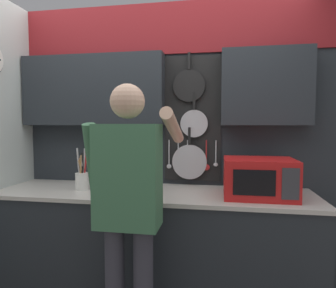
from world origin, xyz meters
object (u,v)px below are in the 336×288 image
microwave (259,178)px  knife_block (138,180)px  person (129,197)px  utensil_crock (82,179)px

microwave → knife_block: bearing=180.0°
microwave → person: bearing=-147.9°
microwave → utensil_crock: utensil_crock is taller
microwave → knife_block: 0.91m
microwave → person: person is taller
microwave → person: size_ratio=0.30×
utensil_crock → knife_block: bearing=-0.2°
knife_block → person: (0.09, -0.51, -0.01)m
utensil_crock → person: (0.55, -0.52, -0.00)m
microwave → utensil_crock: 1.37m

